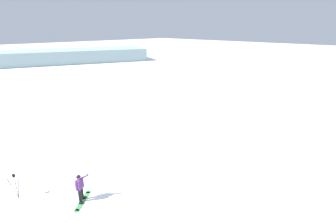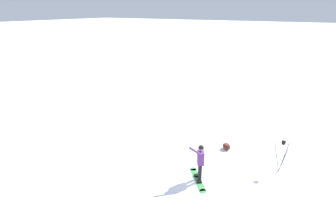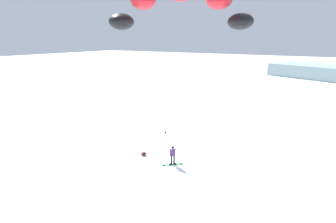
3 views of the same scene
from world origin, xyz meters
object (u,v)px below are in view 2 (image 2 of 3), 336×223
Objects in this scene: snowboarder at (200,159)px; camera_tripod at (282,150)px; snowboard at (198,179)px; gear_bag_large at (226,147)px.

snowboarder is 1.11× the size of camera_tripod.
camera_tripod reaches higher than snowboard.
gear_bag_large is (3.05, -0.09, -0.83)m from snowboarder.
snowboarder reaches higher than snowboard.
snowboard is 0.97× the size of camera_tripod.
gear_bag_large is 2.87m from camera_tripod.
snowboard is 2.53× the size of gear_bag_large.
camera_tripod is (-0.65, -2.65, 0.90)m from gear_bag_large.
gear_bag_large is 0.38× the size of camera_tripod.
snowboarder reaches higher than gear_bag_large.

